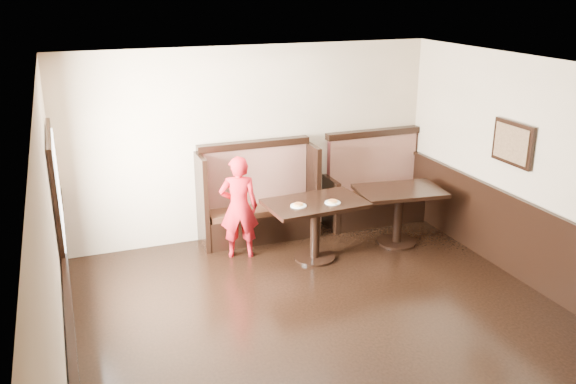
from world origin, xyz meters
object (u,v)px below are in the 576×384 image
booth_main (258,204)px  table_main (315,215)px  booth_neighbor (375,191)px  child (239,207)px  table_neighbor (399,203)px

booth_main → table_main: 1.12m
booth_neighbor → child: (-2.39, -0.55, 0.24)m
table_main → table_neighbor: table_main is taller
booth_main → child: booth_main is taller
table_main → table_neighbor: bearing=-1.4°
booth_main → table_neighbor: 2.06m
table_main → table_neighbor: size_ratio=1.06×
booth_main → table_neighbor: booth_main is taller
booth_main → booth_neighbor: bearing=-0.1°
table_neighbor → child: child is taller
booth_main → child: bearing=-129.0°
booth_main → table_neighbor: size_ratio=1.36×
table_main → booth_neighbor: bearing=30.6°
table_neighbor → child: (-2.27, 0.40, 0.10)m
booth_neighbor → table_main: size_ratio=1.21×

